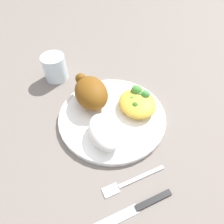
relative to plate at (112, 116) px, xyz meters
The scene contains 8 objects.
ground_plane 0.01m from the plate, ahead, with size 2.00×2.00×0.00m, color slate.
plate is the anchor object (origin of this frame).
roasted_chicken 0.08m from the plate, 27.81° to the left, with size 0.12×0.08×0.07m.
rice_pile 0.08m from the plate, 144.30° to the left, with size 0.11×0.07×0.04m, color white.
mac_cheese_with_broccoli 0.08m from the plate, 90.39° to the right, with size 0.11×0.10×0.04m.
fork 0.18m from the plate, behind, with size 0.02×0.14×0.01m.
knife 0.23m from the plate, behind, with size 0.02×0.19×0.01m.
water_glass 0.24m from the plate, 25.01° to the left, with size 0.07×0.07×0.08m, color silver.
Camera 1 is at (-0.32, 0.13, 0.43)m, focal length 32.88 mm.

